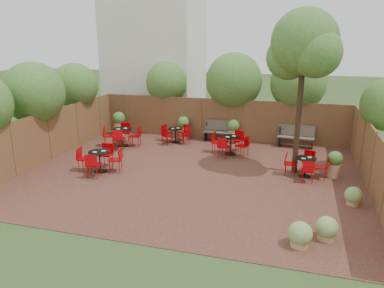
# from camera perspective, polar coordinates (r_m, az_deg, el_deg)

# --- Properties ---
(ground) EXTENTS (80.00, 80.00, 0.00)m
(ground) POSITION_cam_1_polar(r_m,az_deg,el_deg) (13.62, -0.07, -4.65)
(ground) COLOR #354F23
(ground) RESTS_ON ground
(courtyard_paving) EXTENTS (12.00, 10.00, 0.02)m
(courtyard_paving) POSITION_cam_1_polar(r_m,az_deg,el_deg) (13.62, -0.07, -4.61)
(courtyard_paving) COLOR #371D16
(courtyard_paving) RESTS_ON ground
(fence_back) EXTENTS (12.00, 0.08, 2.00)m
(fence_back) POSITION_cam_1_polar(r_m,az_deg,el_deg) (18.00, 4.40, 3.79)
(fence_back) COLOR brown
(fence_back) RESTS_ON ground
(fence_left) EXTENTS (0.08, 10.00, 2.00)m
(fence_left) POSITION_cam_1_polar(r_m,az_deg,el_deg) (15.99, -21.18, 1.15)
(fence_left) COLOR brown
(fence_left) RESTS_ON ground
(fence_right) EXTENTS (0.08, 10.00, 2.00)m
(fence_right) POSITION_cam_1_polar(r_m,az_deg,el_deg) (13.04, 26.17, -2.68)
(fence_right) COLOR brown
(fence_right) RESTS_ON ground
(neighbour_building) EXTENTS (5.00, 4.00, 8.00)m
(neighbour_building) POSITION_cam_1_polar(r_m,az_deg,el_deg) (21.79, -5.71, 13.87)
(neighbour_building) COLOR silver
(neighbour_building) RESTS_ON ground
(overhang_foliage) EXTENTS (15.33, 10.69, 2.71)m
(overhang_foliage) POSITION_cam_1_polar(r_m,az_deg,el_deg) (16.42, -2.42, 8.71)
(overhang_foliage) COLOR #3D6A22
(overhang_foliage) RESTS_ON ground
(courtyard_tree) EXTENTS (2.53, 2.43, 5.81)m
(courtyard_tree) POSITION_cam_1_polar(r_m,az_deg,el_deg) (13.47, 16.88, 14.00)
(courtyard_tree) COLOR black
(courtyard_tree) RESTS_ON courtyard_paving
(park_bench_left) EXTENTS (1.62, 0.54, 0.99)m
(park_bench_left) POSITION_cam_1_polar(r_m,az_deg,el_deg) (17.74, 4.47, 2.05)
(park_bench_left) COLOR brown
(park_bench_left) RESTS_ON courtyard_paving
(park_bench_right) EXTENTS (1.64, 0.63, 0.99)m
(park_bench_right) POSITION_cam_1_polar(r_m,az_deg,el_deg) (17.40, 15.75, 1.20)
(park_bench_right) COLOR brown
(park_bench_right) RESTS_ON courtyard_paving
(bistro_tables) EXTENTS (9.64, 6.11, 0.94)m
(bistro_tables) POSITION_cam_1_polar(r_m,az_deg,el_deg) (15.40, -2.50, -0.35)
(bistro_tables) COLOR black
(bistro_tables) RESTS_ON courtyard_paving
(planters) EXTENTS (10.72, 4.17, 1.18)m
(planters) POSITION_cam_1_polar(r_m,az_deg,el_deg) (17.39, 0.14, 2.08)
(planters) COLOR #AD7F56
(planters) RESTS_ON courtyard_paving
(low_shrubs) EXTENTS (2.06, 3.38, 0.63)m
(low_shrubs) POSITION_cam_1_polar(r_m,az_deg,el_deg) (10.27, 19.89, -11.06)
(low_shrubs) COLOR #AD7F56
(low_shrubs) RESTS_ON courtyard_paving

